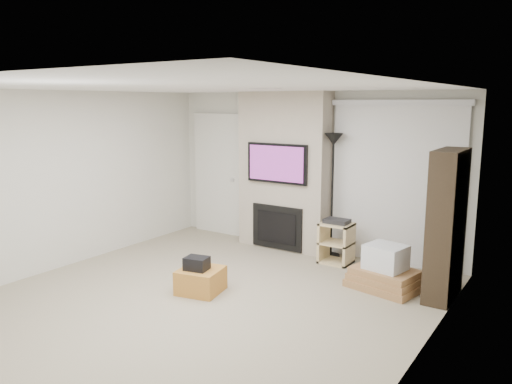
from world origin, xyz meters
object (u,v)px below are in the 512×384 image
Objects in this scene: box_stack at (385,272)px; ottoman at (201,280)px; av_stand at (336,240)px; bookshelf at (446,225)px; floor_lamp at (333,160)px.

ottoman is at bearing -143.43° from box_stack.
bookshelf is at bearing -17.04° from av_stand.
box_stack is at bearing -36.34° from floor_lamp.
bookshelf is (1.63, -0.50, 0.55)m from av_stand.
ottoman is 0.28× the size of bookshelf.
floor_lamp is 1.91m from box_stack.
floor_lamp reaches higher than av_stand.
av_stand is 1.79m from bookshelf.
ottoman is 2.20m from av_stand.
av_stand is at bearing -50.66° from floor_lamp.
floor_lamp is 1.98× the size of box_stack.
ottoman is 3.05m from bookshelf.
av_stand is at bearing 147.56° from box_stack.
ottoman is at bearing -114.84° from av_stand.
floor_lamp is at bearing 71.99° from ottoman.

